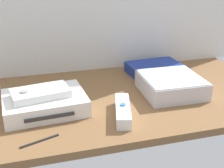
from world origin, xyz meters
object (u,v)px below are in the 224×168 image
game_console (45,103)px  remote_wand (123,111)px  network_router (155,68)px  stylus_pen (40,140)px  remote_classic_pad (40,93)px  mini_computer (171,85)px

game_console → remote_wand: 20.70cm
network_router → remote_wand: 33.09cm
network_router → stylus_pen: network_router is taller
stylus_pen → remote_wand: bearing=16.0°
game_console → stylus_pen: game_console is taller
game_console → stylus_pen: size_ratio=2.45×
remote_wand → remote_classic_pad: remote_classic_pad is taller
remote_wand → remote_classic_pad: bearing=173.2°
game_console → stylus_pen: bearing=-103.2°
game_console → network_router: (38.86, 17.77, -0.50)cm
game_console → network_router: 42.73cm
network_router → mini_computer: bearing=-100.2°
game_console → remote_classic_pad: bearing=-152.5°
mini_computer → remote_wand: (-18.07, -9.55, -1.13)cm
game_console → remote_classic_pad: size_ratio=1.42×
remote_wand → network_router: bearing=68.0°
game_console → stylus_pen: (-2.41, -14.66, -1.85)cm
remote_wand → stylus_pen: remote_wand is taller
game_console → mini_computer: mini_computer is taller
remote_classic_pad → stylus_pen: 15.06cm
mini_computer → stylus_pen: size_ratio=1.94×
remote_classic_pad → stylus_pen: size_ratio=1.72×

